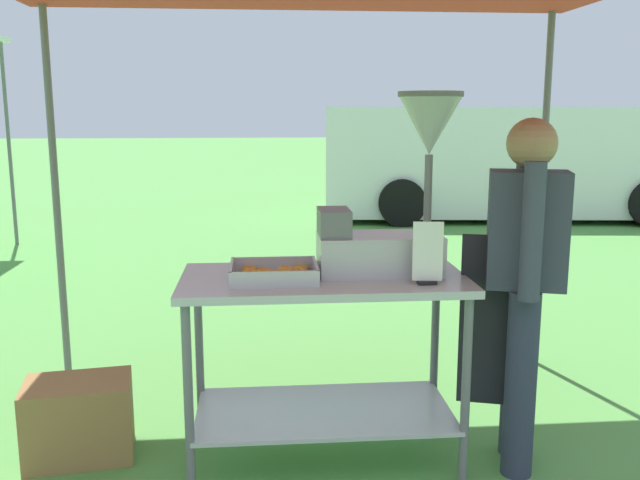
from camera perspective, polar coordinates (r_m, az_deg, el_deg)
ground_plane at (r=8.10m, az=-2.68°, el=-1.03°), size 70.00×70.00×0.00m
donut_cart at (r=3.20m, az=0.31°, el=-7.34°), size 1.29×0.64×0.90m
donut_tray at (r=3.06m, az=-3.71°, el=-2.86°), size 0.38×0.31×0.07m
donut_fryer at (r=3.15m, az=6.34°, el=3.35°), size 0.65×0.29×0.82m
menu_sign at (r=2.99m, az=8.89°, el=-1.43°), size 0.13×0.05×0.27m
vendor at (r=3.23m, az=16.43°, el=-2.94°), size 0.47×0.53×1.61m
supply_crate at (r=3.59m, az=-19.29°, el=-13.81°), size 0.53×0.40×0.38m
van_white at (r=11.17m, az=15.60°, el=6.36°), size 5.91×2.51×1.69m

